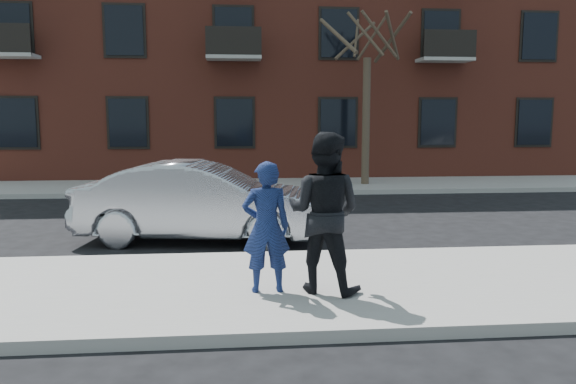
{
  "coord_description": "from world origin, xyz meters",
  "views": [
    {
      "loc": [
        0.13,
        -7.65,
        2.4
      ],
      "look_at": [
        0.88,
        0.4,
        1.32
      ],
      "focal_mm": 35.0,
      "sensor_mm": 36.0,
      "label": 1
    }
  ],
  "objects": [
    {
      "name": "man_peacoat",
      "position": [
        1.25,
        -0.61,
        1.18
      ],
      "size": [
        1.25,
        1.15,
        2.07
      ],
      "rotation": [
        0.0,
        0.0,
        2.68
      ],
      "color": "black",
      "rests_on": "near_sidewalk"
    },
    {
      "name": "apartment_building",
      "position": [
        2.0,
        18.0,
        6.16
      ],
      "size": [
        24.3,
        10.3,
        12.3
      ],
      "color": "brown",
      "rests_on": "ground"
    },
    {
      "name": "far_curb",
      "position": [
        0.0,
        9.45,
        0.07
      ],
      "size": [
        50.0,
        0.1,
        0.15
      ],
      "primitive_type": "cube",
      "color": "#999691",
      "rests_on": "ground"
    },
    {
      "name": "street_tree",
      "position": [
        4.5,
        11.0,
        5.52
      ],
      "size": [
        3.6,
        3.6,
        6.8
      ],
      "color": "#392C21",
      "rests_on": "far_sidewalk"
    },
    {
      "name": "silver_sedan",
      "position": [
        -0.55,
        3.19,
        0.77
      ],
      "size": [
        4.89,
        2.31,
        1.55
      ],
      "primitive_type": "imported",
      "rotation": [
        0.0,
        0.0,
        1.42
      ],
      "color": "#999BA3",
      "rests_on": "ground"
    },
    {
      "name": "near_sidewalk",
      "position": [
        0.0,
        -0.25,
        0.07
      ],
      "size": [
        50.0,
        3.5,
        0.15
      ],
      "primitive_type": "cube",
      "color": "gray",
      "rests_on": "ground"
    },
    {
      "name": "near_curb",
      "position": [
        0.0,
        1.55,
        0.07
      ],
      "size": [
        50.0,
        0.1,
        0.15
      ],
      "primitive_type": "cube",
      "color": "#999691",
      "rests_on": "ground"
    },
    {
      "name": "far_sidewalk",
      "position": [
        0.0,
        11.25,
        0.07
      ],
      "size": [
        50.0,
        3.5,
        0.15
      ],
      "primitive_type": "cube",
      "color": "gray",
      "rests_on": "ground"
    },
    {
      "name": "man_hoodie",
      "position": [
        0.5,
        -0.57,
        1.0
      ],
      "size": [
        0.64,
        0.5,
        1.7
      ],
      "rotation": [
        0.0,
        0.0,
        3.2
      ],
      "color": "navy",
      "rests_on": "near_sidewalk"
    },
    {
      "name": "ground",
      "position": [
        0.0,
        0.0,
        0.0
      ],
      "size": [
        100.0,
        100.0,
        0.0
      ],
      "primitive_type": "plane",
      "color": "black",
      "rests_on": "ground"
    }
  ]
}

